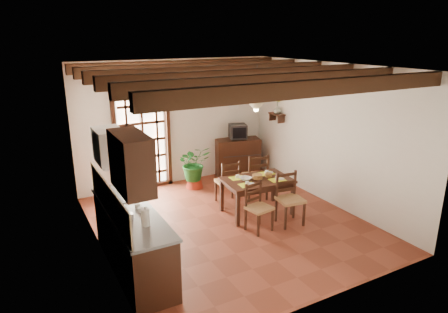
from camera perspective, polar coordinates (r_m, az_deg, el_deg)
ground_plane at (r=7.39m, az=0.82°, el=-9.47°), size 5.00×5.00×0.00m
room_shell at (r=6.78m, az=0.88°, el=4.40°), size 4.52×5.02×2.81m
ceiling_beams at (r=6.64m, az=0.91°, el=11.78°), size 4.50×4.34×0.20m
french_door at (r=8.82m, az=-11.59°, el=2.76°), size 1.26×0.11×2.32m
kitchen_counter at (r=6.02m, az=-12.98°, el=-11.42°), size 0.64×2.25×1.38m
upper_cabinet at (r=4.83m, az=-13.11°, el=-0.87°), size 0.35×0.80×0.70m
range_hood at (r=6.04m, az=-16.08°, el=1.34°), size 0.38×0.60×0.54m
counter_items at (r=5.89m, az=-13.54°, el=-6.87°), size 0.50×1.43×0.25m
dining_table at (r=7.59m, az=4.76°, el=-3.85°), size 1.32×0.91×0.69m
chair_near_left at (r=7.06m, az=4.96°, el=-8.45°), size 0.46×0.44×0.86m
chair_near_right at (r=7.35m, az=9.34°, el=-7.30°), size 0.48×0.47×0.95m
chair_far_left at (r=8.11m, az=0.53°, el=-4.76°), size 0.46×0.44×0.92m
chair_far_right at (r=8.36m, az=4.47°, el=-3.97°), size 0.53×0.51×0.98m
table_setting at (r=7.57m, az=4.77°, el=-3.45°), size 0.92×0.62×0.09m
table_bowl at (r=7.49m, az=3.10°, el=-3.18°), size 0.28×0.28×0.05m
sideboard at (r=9.70m, az=1.95°, el=-0.05°), size 1.14×0.73×0.90m
crt_tv at (r=9.53m, az=2.01°, el=3.62°), size 0.48×0.46×0.34m
fuse_box at (r=9.64m, az=1.40°, el=7.79°), size 0.25×0.03×0.32m
plant_pot at (r=9.00m, az=-4.24°, el=-3.75°), size 0.39×0.39×0.24m
potted_plant at (r=8.85m, az=-4.30°, el=-0.97°), size 1.99×1.75×2.06m
wall_shelf at (r=9.30m, az=7.56°, el=5.80°), size 0.20×0.42×0.20m
shelf_vase at (r=9.27m, az=7.59°, el=6.65°), size 0.15×0.15×0.15m
shelf_flowers at (r=9.24m, az=7.64°, el=7.91°), size 0.14×0.14×0.36m
framed_picture at (r=9.26m, az=8.11°, el=9.12°), size 0.03×0.32×0.32m
pendant_lamp at (r=7.28m, az=4.62°, el=7.34°), size 0.36×0.36×0.84m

